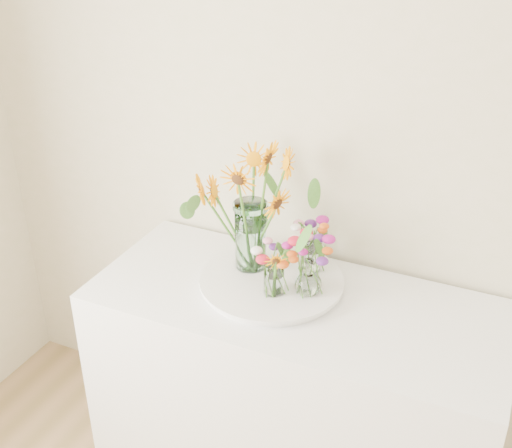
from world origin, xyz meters
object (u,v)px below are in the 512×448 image
Objects in this scene: counter at (293,401)px; small_vase_c at (310,254)px; mason_jar at (251,236)px; tray at (272,283)px; small_vase_a at (274,279)px; small_vase_b at (308,277)px.

small_vase_c is (-0.01, 0.15, 0.54)m from counter.
counter is at bearing -22.36° from mason_jar.
small_vase_a is (0.04, -0.07, 0.07)m from tray.
small_vase_a is 0.88× the size of small_vase_b.
mason_jar is 1.96× the size of small_vase_b.
small_vase_c reaches higher than small_vase_a.
small_vase_a is at bearing -61.88° from tray.
small_vase_a reaches higher than tray.
small_vase_b reaches higher than small_vase_a.
small_vase_a is (0.14, -0.12, -0.07)m from mason_jar.
counter is at bearing -86.19° from small_vase_c.
mason_jar is at bearing -161.59° from small_vase_c.
counter is 0.54m from small_vase_a.
tray is at bearing -131.52° from small_vase_c.
mason_jar is (-0.10, 0.04, 0.14)m from tray.
counter is at bearing -20.63° from tray.
small_vase_b is (0.14, -0.03, 0.08)m from tray.
tray is 0.11m from small_vase_a.
small_vase_a is 0.89× the size of small_vase_c.
mason_jar is at bearing 163.73° from small_vase_b.
mason_jar is 0.20m from small_vase_a.
tray reaches higher than counter.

